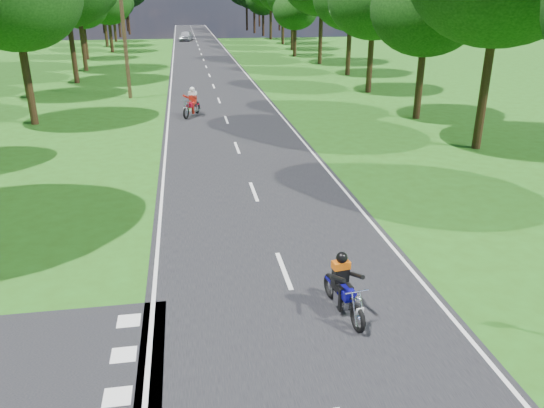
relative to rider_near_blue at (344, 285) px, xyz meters
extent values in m
plane|color=#235112|center=(-0.95, 0.16, -0.74)|extent=(160.00, 160.00, 0.00)
cube|color=black|center=(-0.95, 50.16, -0.73)|extent=(7.00, 140.00, 0.02)
cube|color=silver|center=(-0.95, 2.16, -0.72)|extent=(0.12, 2.00, 0.01)
cube|color=silver|center=(-0.95, 8.16, -0.72)|extent=(0.12, 2.00, 0.01)
cube|color=silver|center=(-0.95, 14.16, -0.72)|extent=(0.12, 2.00, 0.01)
cube|color=silver|center=(-0.95, 20.16, -0.72)|extent=(0.12, 2.00, 0.01)
cube|color=silver|center=(-0.95, 26.16, -0.72)|extent=(0.12, 2.00, 0.01)
cube|color=silver|center=(-0.95, 32.16, -0.72)|extent=(0.12, 2.00, 0.01)
cube|color=silver|center=(-0.95, 38.16, -0.72)|extent=(0.12, 2.00, 0.01)
cube|color=silver|center=(-0.95, 44.16, -0.72)|extent=(0.12, 2.00, 0.01)
cube|color=silver|center=(-0.95, 50.16, -0.72)|extent=(0.12, 2.00, 0.01)
cube|color=silver|center=(-0.95, 56.16, -0.72)|extent=(0.12, 2.00, 0.01)
cube|color=silver|center=(-0.95, 62.16, -0.72)|extent=(0.12, 2.00, 0.01)
cube|color=silver|center=(-0.95, 68.16, -0.72)|extent=(0.12, 2.00, 0.01)
cube|color=silver|center=(-0.95, 74.16, -0.72)|extent=(0.12, 2.00, 0.01)
cube|color=silver|center=(-0.95, 80.16, -0.72)|extent=(0.12, 2.00, 0.01)
cube|color=silver|center=(-0.95, 86.16, -0.72)|extent=(0.12, 2.00, 0.01)
cube|color=silver|center=(-0.95, 92.16, -0.72)|extent=(0.12, 2.00, 0.01)
cube|color=silver|center=(-0.95, 98.16, -0.72)|extent=(0.12, 2.00, 0.01)
cube|color=silver|center=(-0.95, 104.16, -0.72)|extent=(0.12, 2.00, 0.01)
cube|color=silver|center=(-0.95, 110.16, -0.72)|extent=(0.12, 2.00, 0.01)
cube|color=silver|center=(-0.95, 116.16, -0.72)|extent=(0.12, 2.00, 0.01)
cube|color=silver|center=(-4.25, 50.16, -0.72)|extent=(0.10, 140.00, 0.01)
cube|color=silver|center=(2.35, 50.16, -0.72)|extent=(0.10, 140.00, 0.01)
cube|color=silver|center=(-4.75, -1.94, -0.72)|extent=(0.50, 0.50, 0.01)
cube|color=silver|center=(-4.75, -0.74, -0.72)|extent=(0.50, 0.50, 0.01)
cube|color=silver|center=(-4.75, 0.46, -0.72)|extent=(0.50, 0.50, 0.01)
cylinder|color=black|center=(-11.53, 20.92, 1.22)|extent=(0.40, 0.40, 3.91)
cylinder|color=black|center=(-13.89, 29.34, 1.16)|extent=(0.40, 0.40, 3.79)
cylinder|color=black|center=(-11.78, 35.76, 1.42)|extent=(0.40, 0.40, 4.32)
cylinder|color=black|center=(-12.21, 43.25, 1.46)|extent=(0.40, 0.40, 4.40)
cylinder|color=black|center=(-13.56, 52.94, 0.86)|extent=(0.40, 0.40, 3.20)
ellipsoid|color=black|center=(-13.56, 52.94, 4.80)|extent=(5.60, 5.60, 4.76)
cylinder|color=black|center=(-11.70, 60.31, 0.87)|extent=(0.40, 0.40, 3.22)
ellipsoid|color=black|center=(-11.70, 60.31, 4.83)|extent=(5.64, 5.64, 4.79)
cylinder|color=black|center=(-13.25, 68.07, 1.06)|extent=(0.40, 0.40, 3.61)
cylinder|color=black|center=(-12.89, 75.90, 0.59)|extent=(0.40, 0.40, 2.67)
ellipsoid|color=black|center=(-12.89, 75.90, 3.88)|extent=(4.67, 4.67, 3.97)
ellipsoid|color=black|center=(-12.89, 75.90, 5.18)|extent=(4.00, 4.00, 3.40)
cylinder|color=black|center=(-13.13, 85.06, 0.80)|extent=(0.40, 0.40, 3.09)
ellipsoid|color=black|center=(-13.13, 85.06, 4.60)|extent=(5.40, 5.40, 4.59)
cylinder|color=black|center=(-12.18, 91.57, 1.50)|extent=(0.40, 0.40, 4.48)
cylinder|color=black|center=(-13.23, 100.55, 1.31)|extent=(0.40, 0.40, 4.09)
cylinder|color=black|center=(10.11, 12.36, 1.54)|extent=(0.40, 0.40, 4.56)
cylinder|color=black|center=(9.97, 18.85, 1.01)|extent=(0.40, 0.40, 3.49)
ellipsoid|color=black|center=(9.97, 18.85, 5.31)|extent=(6.12, 6.12, 5.20)
cylinder|color=black|center=(10.11, 27.74, 1.10)|extent=(0.40, 0.40, 3.69)
cylinder|color=black|center=(11.22, 36.57, 1.13)|extent=(0.40, 0.40, 3.74)
cylinder|color=black|center=(10.76, 44.88, 1.58)|extent=(0.40, 0.40, 4.64)
cylinder|color=black|center=(9.60, 52.08, 0.71)|extent=(0.40, 0.40, 2.91)
ellipsoid|color=black|center=(9.60, 52.08, 4.29)|extent=(5.09, 5.09, 4.33)
cylinder|color=black|center=(10.82, 59.55, 1.20)|extent=(0.40, 0.40, 3.88)
cylinder|color=black|center=(11.14, 68.03, 1.35)|extent=(0.40, 0.40, 4.18)
cylinder|color=black|center=(10.85, 76.99, 1.57)|extent=(0.40, 0.40, 4.63)
cylinder|color=black|center=(10.74, 84.27, 0.94)|extent=(0.40, 0.40, 3.36)
ellipsoid|color=black|center=(10.74, 84.27, 5.08)|extent=(5.88, 5.88, 5.00)
cylinder|color=black|center=(10.19, 91.50, 1.30)|extent=(0.40, 0.40, 4.09)
cylinder|color=black|center=(9.73, 99.26, 1.50)|extent=(0.40, 0.40, 4.48)
cylinder|color=black|center=(-14.95, 110.16, 1.18)|extent=(0.40, 0.40, 3.84)
cylinder|color=black|center=(14.05, 112.16, 1.34)|extent=(0.40, 0.40, 4.16)
cylinder|color=black|center=(-16.95, 95.16, 1.02)|extent=(0.40, 0.40, 3.52)
cylinder|color=black|center=(16.05, 98.16, 1.50)|extent=(0.40, 0.40, 4.48)
cylinder|color=#382616|center=(-6.95, 28.16, 3.26)|extent=(0.26, 0.26, 8.00)
imported|color=silver|center=(-2.47, 76.18, 0.03)|extent=(2.37, 4.60, 1.50)
camera|label=1|loc=(-3.24, -9.83, 5.99)|focal=35.00mm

